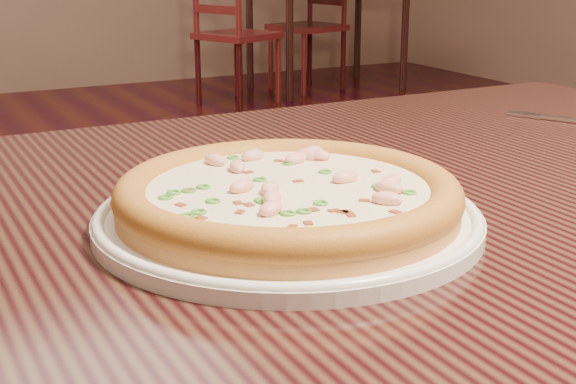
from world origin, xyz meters
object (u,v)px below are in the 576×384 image
plate (288,217)px  pizza (288,195)px  chair_d (313,25)px  chair_c (231,35)px  hero_table (373,288)px

plate → pizza: (0.00, 0.00, 0.02)m
pizza → chair_d: (2.51, 4.38, -0.34)m
pizza → chair_d: 5.06m
plate → chair_d: chair_d is taller
plate → chair_c: 4.46m
plate → chair_c: size_ratio=0.33×
chair_c → chair_d: 0.81m
chair_c → chair_d: (0.75, 0.30, 0.00)m
hero_table → chair_c: size_ratio=1.26×
chair_d → hero_table: bearing=-118.9°
plate → chair_c: (1.76, 4.08, -0.32)m
hero_table → pizza: size_ratio=4.27×
pizza → chair_d: chair_d is taller
plate → pizza: pizza is taller
hero_table → plate: plate is taller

